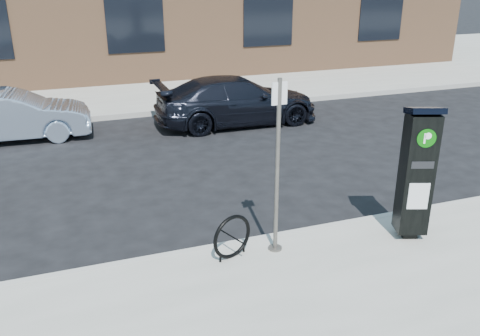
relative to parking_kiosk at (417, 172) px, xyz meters
name	(u,v)px	position (x,y,z in m)	size (l,w,h in m)	color
ground	(268,244)	(-2.02, 0.74, -1.21)	(120.00, 120.00, 0.00)	black
sidewalk_far	(131,75)	(-2.02, 14.74, -1.14)	(60.00, 12.00, 0.15)	gray
curb_near	(269,240)	(-2.02, 0.72, -1.14)	(60.00, 0.12, 0.16)	#9E9B93
curb_far	(162,112)	(-2.02, 8.76, -1.14)	(60.00, 0.12, 0.16)	#9E9B93
parking_kiosk	(417,172)	(0.00, 0.00, 0.00)	(0.59, 0.55, 2.07)	black
sign_pole	(277,170)	(-2.09, 0.33, 0.19)	(0.22, 0.20, 2.52)	#504A46
bike_rack	(232,237)	(-2.75, 0.34, -0.74)	(0.63, 0.28, 0.66)	black
car_silver	(11,116)	(-5.97, 7.71, -0.59)	(1.31, 3.75, 1.24)	#9DAFC8
car_dark	(237,100)	(-0.25, 7.18, -0.56)	(1.82, 4.47, 1.30)	black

